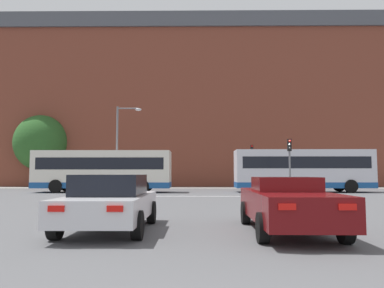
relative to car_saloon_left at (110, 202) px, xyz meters
name	(u,v)px	position (x,y,z in m)	size (l,w,h in m)	color
stop_line_strip	(197,196)	(2.24, 14.53, -0.72)	(9.09, 0.30, 0.01)	silver
far_pavement	(197,188)	(2.24, 28.67, -0.72)	(70.10, 2.50, 0.01)	#A09B91
brick_civic_building	(191,108)	(1.50, 39.24, 9.44)	(47.17, 14.19, 22.12)	brown
car_saloon_left	(110,202)	(0.00, 0.00, 0.00)	(2.03, 4.45, 1.41)	silver
car_roadster_right	(287,203)	(4.43, -0.20, -0.02)	(1.96, 4.91, 1.35)	#600C0F
bus_crossing_lead	(302,170)	(10.56, 19.99, 1.05)	(10.57, 2.64, 3.30)	silver
bus_crossing_trailing	(103,170)	(-5.08, 19.66, 1.00)	(10.52, 2.72, 3.21)	silver
traffic_light_far_right	(252,159)	(7.83, 28.17, 2.19)	(0.26, 0.31, 4.36)	slate
traffic_light_far_left	(138,163)	(-3.69, 27.94, 1.81)	(0.26, 0.31, 3.73)	slate
traffic_light_near_right	(290,157)	(8.36, 15.13, 1.81)	(0.26, 0.31, 3.73)	slate
street_lamp_junction	(121,139)	(-3.85, 20.41, 3.50)	(2.03, 0.36, 6.89)	slate
pedestrian_waiting	(159,179)	(-1.67, 28.93, 0.17)	(0.45, 0.42, 1.56)	#333851
tree_by_building	(41,143)	(-15.42, 32.55, 4.23)	(5.99, 5.99, 8.10)	#4C3823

